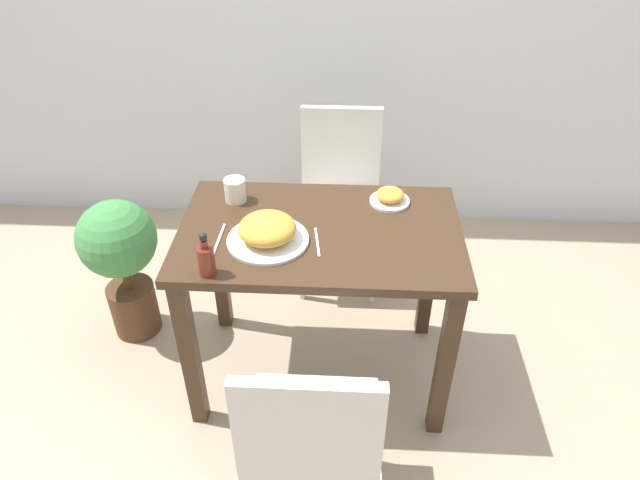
{
  "coord_description": "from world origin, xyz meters",
  "views": [
    {
      "loc": [
        0.09,
        -1.73,
        1.99
      ],
      "look_at": [
        0.0,
        0.0,
        0.72
      ],
      "focal_mm": 32.0,
      "sensor_mm": 36.0,
      "label": 1
    }
  ],
  "objects_px": {
    "chair_near": "(311,440)",
    "chair_far": "(340,189)",
    "side_plate": "(390,197)",
    "potted_plant_left": "(121,256)",
    "food_plate": "(267,231)",
    "drink_cup": "(235,190)",
    "sauce_bottle": "(206,259)"
  },
  "relations": [
    {
      "from": "chair_near",
      "to": "chair_far",
      "type": "bearing_deg",
      "value": -91.99
    },
    {
      "from": "side_plate",
      "to": "potted_plant_left",
      "type": "relative_size",
      "value": 0.22
    },
    {
      "from": "food_plate",
      "to": "drink_cup",
      "type": "bearing_deg",
      "value": 121.2
    },
    {
      "from": "chair_near",
      "to": "drink_cup",
      "type": "height_order",
      "value": "chair_near"
    },
    {
      "from": "chair_near",
      "to": "chair_far",
      "type": "distance_m",
      "value": 1.45
    },
    {
      "from": "side_plate",
      "to": "sauce_bottle",
      "type": "xyz_separation_m",
      "value": [
        -0.63,
        -0.48,
        0.04
      ]
    },
    {
      "from": "side_plate",
      "to": "drink_cup",
      "type": "bearing_deg",
      "value": -178.44
    },
    {
      "from": "chair_near",
      "to": "side_plate",
      "type": "relative_size",
      "value": 5.62
    },
    {
      "from": "side_plate",
      "to": "chair_far",
      "type": "bearing_deg",
      "value": 110.89
    },
    {
      "from": "chair_near",
      "to": "sauce_bottle",
      "type": "xyz_separation_m",
      "value": [
        -0.37,
        0.44,
        0.33
      ]
    },
    {
      "from": "chair_far",
      "to": "drink_cup",
      "type": "distance_m",
      "value": 0.76
    },
    {
      "from": "chair_near",
      "to": "sauce_bottle",
      "type": "relative_size",
      "value": 5.41
    },
    {
      "from": "chair_far",
      "to": "drink_cup",
      "type": "xyz_separation_m",
      "value": [
        -0.41,
        -0.55,
        0.32
      ]
    },
    {
      "from": "chair_far",
      "to": "side_plate",
      "type": "bearing_deg",
      "value": -69.11
    },
    {
      "from": "sauce_bottle",
      "to": "drink_cup",
      "type": "bearing_deg",
      "value": 88.22
    },
    {
      "from": "chair_far",
      "to": "food_plate",
      "type": "height_order",
      "value": "chair_far"
    },
    {
      "from": "food_plate",
      "to": "potted_plant_left",
      "type": "relative_size",
      "value": 0.42
    },
    {
      "from": "chair_far",
      "to": "food_plate",
      "type": "relative_size",
      "value": 3.01
    },
    {
      "from": "chair_near",
      "to": "food_plate",
      "type": "height_order",
      "value": "chair_near"
    },
    {
      "from": "chair_far",
      "to": "side_plate",
      "type": "height_order",
      "value": "chair_far"
    },
    {
      "from": "drink_cup",
      "to": "sauce_bottle",
      "type": "relative_size",
      "value": 0.57
    },
    {
      "from": "potted_plant_left",
      "to": "sauce_bottle",
      "type": "bearing_deg",
      "value": -42.8
    },
    {
      "from": "chair_near",
      "to": "chair_far",
      "type": "height_order",
      "value": "same"
    },
    {
      "from": "food_plate",
      "to": "drink_cup",
      "type": "xyz_separation_m",
      "value": [
        -0.16,
        0.27,
        0.0
      ]
    },
    {
      "from": "food_plate",
      "to": "side_plate",
      "type": "bearing_deg",
      "value": 32.31
    },
    {
      "from": "drink_cup",
      "to": "sauce_bottle",
      "type": "xyz_separation_m",
      "value": [
        -0.01,
        -0.46,
        0.02
      ]
    },
    {
      "from": "food_plate",
      "to": "side_plate",
      "type": "height_order",
      "value": "food_plate"
    },
    {
      "from": "sauce_bottle",
      "to": "potted_plant_left",
      "type": "xyz_separation_m",
      "value": [
        -0.54,
        0.5,
        -0.39
      ]
    },
    {
      "from": "food_plate",
      "to": "potted_plant_left",
      "type": "xyz_separation_m",
      "value": [
        -0.71,
        0.3,
        -0.38
      ]
    },
    {
      "from": "drink_cup",
      "to": "sauce_bottle",
      "type": "bearing_deg",
      "value": -91.78
    },
    {
      "from": "food_plate",
      "to": "side_plate",
      "type": "xyz_separation_m",
      "value": [
        0.45,
        0.28,
        -0.02
      ]
    },
    {
      "from": "drink_cup",
      "to": "chair_far",
      "type": "bearing_deg",
      "value": 53.67
    }
  ]
}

